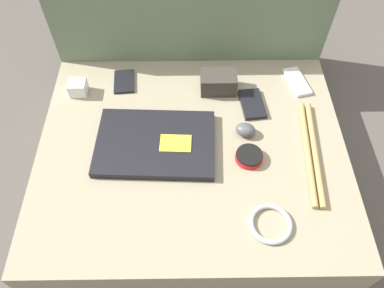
# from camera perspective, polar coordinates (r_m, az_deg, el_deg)

# --- Properties ---
(ground_plane) EXTENTS (8.00, 8.00, 0.00)m
(ground_plane) POSITION_cam_1_polar(r_m,az_deg,el_deg) (1.22, 0.00, -4.73)
(ground_plane) COLOR #4C4742
(couch_seat) EXTENTS (0.90, 0.75, 0.15)m
(couch_seat) POSITION_cam_1_polar(r_m,az_deg,el_deg) (1.16, 0.00, -2.78)
(couch_seat) COLOR gray
(couch_seat) RESTS_ON ground_plane
(couch_backrest) EXTENTS (0.90, 0.20, 0.46)m
(couch_backrest) POSITION_cam_1_polar(r_m,az_deg,el_deg) (1.37, -0.26, 17.69)
(couch_backrest) COLOR #60755B
(couch_backrest) RESTS_ON ground_plane
(laptop) EXTENTS (0.35, 0.25, 0.03)m
(laptop) POSITION_cam_1_polar(r_m,az_deg,el_deg) (1.09, -5.57, 0.13)
(laptop) COLOR black
(laptop) RESTS_ON couch_seat
(computer_mouse) EXTENTS (0.07, 0.06, 0.04)m
(computer_mouse) POSITION_cam_1_polar(r_m,az_deg,el_deg) (1.12, 8.17, 2.14)
(computer_mouse) COLOR #4C4C51
(computer_mouse) RESTS_ON couch_seat
(speaker_puck) EXTENTS (0.08, 0.08, 0.02)m
(speaker_puck) POSITION_cam_1_polar(r_m,az_deg,el_deg) (1.08, 8.69, -1.89)
(speaker_puck) COLOR red
(speaker_puck) RESTS_ON couch_seat
(phone_silver) EXTENTS (0.07, 0.11, 0.01)m
(phone_silver) POSITION_cam_1_polar(r_m,az_deg,el_deg) (1.28, -10.29, 9.35)
(phone_silver) COLOR black
(phone_silver) RESTS_ON couch_seat
(phone_black) EXTENTS (0.08, 0.13, 0.01)m
(phone_black) POSITION_cam_1_polar(r_m,az_deg,el_deg) (1.21, 9.15, 6.04)
(phone_black) COLOR black
(phone_black) RESTS_ON couch_seat
(phone_small) EXTENTS (0.08, 0.14, 0.01)m
(phone_small) POSITION_cam_1_polar(r_m,az_deg,el_deg) (1.31, 15.69, 9.14)
(phone_small) COLOR silver
(phone_small) RESTS_ON couch_seat
(camera_pouch) EXTENTS (0.11, 0.07, 0.07)m
(camera_pouch) POSITION_cam_1_polar(r_m,az_deg,el_deg) (1.22, 4.04, 9.37)
(camera_pouch) COLOR #38332D
(camera_pouch) RESTS_ON couch_seat
(charger_brick) EXTENTS (0.05, 0.05, 0.05)m
(charger_brick) POSITION_cam_1_polar(r_m,az_deg,el_deg) (1.27, -16.96, 8.19)
(charger_brick) COLOR silver
(charger_brick) RESTS_ON couch_seat
(cable_coil) EXTENTS (0.11, 0.11, 0.01)m
(cable_coil) POSITION_cam_1_polar(r_m,az_deg,el_deg) (0.99, 11.88, -11.81)
(cable_coil) COLOR #B2B2B7
(cable_coil) RESTS_ON couch_seat
(drumstick_pair) EXTENTS (0.07, 0.36, 0.02)m
(drumstick_pair) POSITION_cam_1_polar(r_m,az_deg,el_deg) (1.13, 17.71, -1.07)
(drumstick_pair) COLOR tan
(drumstick_pair) RESTS_ON couch_seat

